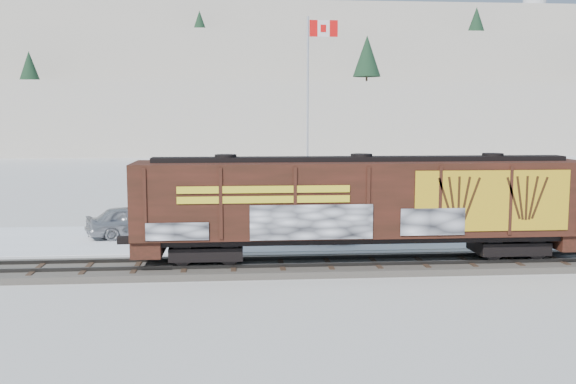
{
  "coord_description": "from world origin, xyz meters",
  "views": [
    {
      "loc": [
        -1.87,
        -26.5,
        6.46
      ],
      "look_at": [
        0.54,
        3.0,
        2.96
      ],
      "focal_mm": 40.0,
      "sensor_mm": 36.0,
      "label": 1
    }
  ],
  "objects": [
    {
      "name": "hopper_railcar",
      "position": [
        3.39,
        -0.01,
        2.87
      ],
      "size": [
        18.92,
        3.06,
        4.36
      ],
      "color": "black",
      "rests_on": "rail_track"
    },
    {
      "name": "rail_track",
      "position": [
        0.0,
        0.0,
        0.15
      ],
      "size": [
        50.0,
        3.4,
        0.43
      ],
      "color": "#59544C",
      "rests_on": "ground"
    },
    {
      "name": "flagpole",
      "position": [
        2.71,
        13.3,
        4.7
      ],
      "size": [
        2.3,
        0.9,
        12.51
      ],
      "color": "silver",
      "rests_on": "ground"
    },
    {
      "name": "car_dark",
      "position": [
        7.91,
        6.98,
        0.66
      ],
      "size": [
        4.68,
        3.38,
        1.26
      ],
      "primitive_type": "imported",
      "rotation": [
        0.0,
        0.0,
        1.99
      ],
      "color": "black",
      "rests_on": "parking_strip"
    },
    {
      "name": "car_white",
      "position": [
        2.13,
        5.62,
        0.73
      ],
      "size": [
        4.37,
        1.98,
        1.39
      ],
      "primitive_type": "imported",
      "rotation": [
        0.0,
        0.0,
        1.45
      ],
      "color": "white",
      "rests_on": "parking_strip"
    },
    {
      "name": "parking_strip",
      "position": [
        0.0,
        7.5,
        0.01
      ],
      "size": [
        40.0,
        8.0,
        0.03
      ],
      "primitive_type": "cube",
      "color": "white",
      "rests_on": "ground"
    },
    {
      "name": "car_silver",
      "position": [
        -7.39,
        8.15,
        0.87
      ],
      "size": [
        5.34,
        3.69,
        1.69
      ],
      "primitive_type": "imported",
      "rotation": [
        0.0,
        0.0,
        1.95
      ],
      "color": "#A1A3A8",
      "rests_on": "parking_strip"
    },
    {
      "name": "ground",
      "position": [
        0.0,
        0.0,
        0.0
      ],
      "size": [
        500.0,
        500.0,
        0.0
      ],
      "primitive_type": "plane",
      "color": "white",
      "rests_on": "ground"
    },
    {
      "name": "hillside",
      "position": [
        -0.05,
        139.79,
        14.37
      ],
      "size": [
        360.0,
        110.0,
        93.0
      ],
      "color": "white",
      "rests_on": "ground"
    }
  ]
}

